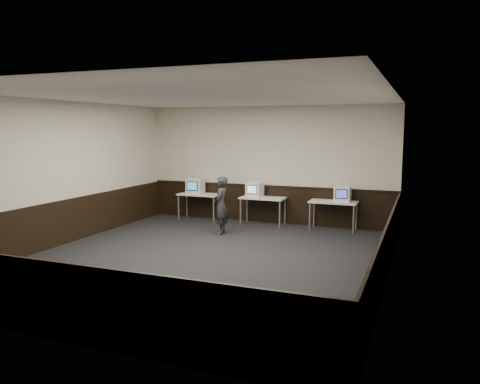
{
  "coord_description": "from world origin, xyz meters",
  "views": [
    {
      "loc": [
        4.0,
        -8.23,
        2.58
      ],
      "look_at": [
        0.12,
        1.6,
        1.15
      ],
      "focal_mm": 35.0,
      "sensor_mm": 36.0,
      "label": 1
    }
  ],
  "objects_px": {
    "desk_left": "(200,196)",
    "person": "(221,205)",
    "desk_right": "(333,204)",
    "desk_center": "(263,200)",
    "emac_right": "(343,194)",
    "emac_left": "(195,186)",
    "emac_center": "(255,189)"
  },
  "relations": [
    {
      "from": "desk_right",
      "to": "emac_right",
      "type": "distance_m",
      "value": 0.35
    },
    {
      "from": "emac_left",
      "to": "desk_right",
      "type": "bearing_deg",
      "value": -3.86
    },
    {
      "from": "person",
      "to": "desk_left",
      "type": "bearing_deg",
      "value": -150.03
    },
    {
      "from": "desk_center",
      "to": "emac_left",
      "type": "xyz_separation_m",
      "value": [
        -2.03,
        0.01,
        0.29
      ]
    },
    {
      "from": "desk_center",
      "to": "person",
      "type": "relative_size",
      "value": 0.84
    },
    {
      "from": "desk_left",
      "to": "desk_right",
      "type": "xyz_separation_m",
      "value": [
        3.8,
        0.0,
        0.0
      ]
    },
    {
      "from": "emac_right",
      "to": "person",
      "type": "bearing_deg",
      "value": -152.05
    },
    {
      "from": "emac_left",
      "to": "person",
      "type": "height_order",
      "value": "person"
    },
    {
      "from": "emac_center",
      "to": "emac_right",
      "type": "distance_m",
      "value": 2.36
    },
    {
      "from": "desk_left",
      "to": "desk_center",
      "type": "distance_m",
      "value": 1.9
    },
    {
      "from": "desk_center",
      "to": "emac_left",
      "type": "relative_size",
      "value": 2.42
    },
    {
      "from": "desk_center",
      "to": "desk_right",
      "type": "bearing_deg",
      "value": 0.0
    },
    {
      "from": "emac_center",
      "to": "emac_right",
      "type": "relative_size",
      "value": 1.02
    },
    {
      "from": "emac_left",
      "to": "emac_center",
      "type": "bearing_deg",
      "value": -3.78
    },
    {
      "from": "desk_right",
      "to": "emac_right",
      "type": "height_order",
      "value": "emac_right"
    },
    {
      "from": "desk_left",
      "to": "person",
      "type": "height_order",
      "value": "person"
    },
    {
      "from": "desk_right",
      "to": "emac_left",
      "type": "distance_m",
      "value": 3.94
    },
    {
      "from": "desk_center",
      "to": "emac_right",
      "type": "xyz_separation_m",
      "value": [
        2.12,
        0.03,
        0.27
      ]
    },
    {
      "from": "emac_left",
      "to": "emac_right",
      "type": "relative_size",
      "value": 1.13
    },
    {
      "from": "desk_right",
      "to": "person",
      "type": "height_order",
      "value": "person"
    },
    {
      "from": "emac_center",
      "to": "desk_right",
      "type": "bearing_deg",
      "value": 1.36
    },
    {
      "from": "desk_center",
      "to": "person",
      "type": "distance_m",
      "value": 1.58
    },
    {
      "from": "person",
      "to": "emac_right",
      "type": "bearing_deg",
      "value": 107.05
    },
    {
      "from": "person",
      "to": "desk_right",
      "type": "bearing_deg",
      "value": 108.6
    },
    {
      "from": "person",
      "to": "emac_left",
      "type": "bearing_deg",
      "value": -147.37
    },
    {
      "from": "desk_right",
      "to": "emac_center",
      "type": "bearing_deg",
      "value": 179.86
    },
    {
      "from": "desk_right",
      "to": "person",
      "type": "xyz_separation_m",
      "value": [
        -2.49,
        -1.46,
        0.04
      ]
    },
    {
      "from": "emac_center",
      "to": "person",
      "type": "xyz_separation_m",
      "value": [
        -0.35,
        -1.47,
        -0.24
      ]
    },
    {
      "from": "desk_right",
      "to": "emac_left",
      "type": "xyz_separation_m",
      "value": [
        -3.93,
        0.01,
        0.29
      ]
    },
    {
      "from": "desk_left",
      "to": "emac_center",
      "type": "xyz_separation_m",
      "value": [
        1.66,
        0.01,
        0.27
      ]
    },
    {
      "from": "emac_left",
      "to": "emac_center",
      "type": "xyz_separation_m",
      "value": [
        1.8,
        0.0,
        -0.02
      ]
    },
    {
      "from": "person",
      "to": "desk_center",
      "type": "bearing_deg",
      "value": 146.16
    }
  ]
}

